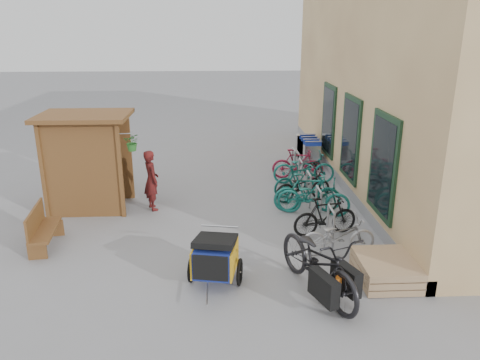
{
  "coord_description": "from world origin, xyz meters",
  "views": [
    {
      "loc": [
        -0.01,
        -8.77,
        4.41
      ],
      "look_at": [
        0.5,
        1.5,
        1.0
      ],
      "focal_mm": 35.0,
      "sensor_mm": 36.0,
      "label": 1
    }
  ],
  "objects_px": {
    "person_kiosk": "(151,180)",
    "bike_5": "(299,180)",
    "bike_1": "(325,216)",
    "kiosk": "(84,149)",
    "shopping_carts": "(308,147)",
    "bike_7": "(298,164)",
    "child_trailer": "(215,256)",
    "bike_3": "(308,193)",
    "bench": "(42,228)",
    "cargo_bike": "(319,262)",
    "pallet_stack": "(386,270)",
    "bike_0": "(338,236)",
    "bike_6": "(304,168)",
    "bike_2": "(314,197)",
    "bike_4": "(303,186)"
  },
  "relations": [
    {
      "from": "kiosk",
      "to": "bike_7",
      "type": "height_order",
      "value": "kiosk"
    },
    {
      "from": "bike_0",
      "to": "bike_6",
      "type": "distance_m",
      "value": 4.47
    },
    {
      "from": "pallet_stack",
      "to": "shopping_carts",
      "type": "height_order",
      "value": "shopping_carts"
    },
    {
      "from": "bike_1",
      "to": "bike_5",
      "type": "bearing_deg",
      "value": -7.91
    },
    {
      "from": "bike_2",
      "to": "pallet_stack",
      "type": "bearing_deg",
      "value": -151.9
    },
    {
      "from": "person_kiosk",
      "to": "bike_6",
      "type": "relative_size",
      "value": 0.85
    },
    {
      "from": "shopping_carts",
      "to": "person_kiosk",
      "type": "distance_m",
      "value": 6.1
    },
    {
      "from": "bike_5",
      "to": "bike_7",
      "type": "xyz_separation_m",
      "value": [
        0.22,
        1.46,
        0.02
      ]
    },
    {
      "from": "bike_4",
      "to": "bike_6",
      "type": "xyz_separation_m",
      "value": [
        0.28,
        1.43,
        0.06
      ]
    },
    {
      "from": "bike_3",
      "to": "shopping_carts",
      "type": "bearing_deg",
      "value": -7.79
    },
    {
      "from": "cargo_bike",
      "to": "bench",
      "type": "bearing_deg",
      "value": 138.05
    },
    {
      "from": "pallet_stack",
      "to": "bike_0",
      "type": "relative_size",
      "value": 0.78
    },
    {
      "from": "bench",
      "to": "bike_4",
      "type": "relative_size",
      "value": 0.89
    },
    {
      "from": "cargo_bike",
      "to": "bike_3",
      "type": "height_order",
      "value": "cargo_bike"
    },
    {
      "from": "bike_2",
      "to": "bike_7",
      "type": "xyz_separation_m",
      "value": [
        0.09,
        2.79,
        -0.0
      ]
    },
    {
      "from": "bike_0",
      "to": "bike_6",
      "type": "relative_size",
      "value": 0.86
    },
    {
      "from": "child_trailer",
      "to": "person_kiosk",
      "type": "distance_m",
      "value": 3.97
    },
    {
      "from": "cargo_bike",
      "to": "bike_5",
      "type": "distance_m",
      "value": 4.86
    },
    {
      "from": "kiosk",
      "to": "person_kiosk",
      "type": "bearing_deg",
      "value": -5.53
    },
    {
      "from": "bike_7",
      "to": "cargo_bike",
      "type": "bearing_deg",
      "value": -177.2
    },
    {
      "from": "kiosk",
      "to": "shopping_carts",
      "type": "relative_size",
      "value": 1.36
    },
    {
      "from": "cargo_bike",
      "to": "bike_1",
      "type": "height_order",
      "value": "cargo_bike"
    },
    {
      "from": "bike_2",
      "to": "bike_4",
      "type": "bearing_deg",
      "value": 20.59
    },
    {
      "from": "kiosk",
      "to": "bike_1",
      "type": "height_order",
      "value": "kiosk"
    },
    {
      "from": "pallet_stack",
      "to": "bike_1",
      "type": "xyz_separation_m",
      "value": [
        -0.68,
        1.97,
        0.23
      ]
    },
    {
      "from": "person_kiosk",
      "to": "bike_1",
      "type": "distance_m",
      "value": 4.36
    },
    {
      "from": "bench",
      "to": "child_trailer",
      "type": "xyz_separation_m",
      "value": [
        3.59,
        -1.58,
        0.08
      ]
    },
    {
      "from": "bike_3",
      "to": "bike_5",
      "type": "height_order",
      "value": "bike_3"
    },
    {
      "from": "person_kiosk",
      "to": "bike_2",
      "type": "relative_size",
      "value": 0.86
    },
    {
      "from": "person_kiosk",
      "to": "bike_5",
      "type": "bearing_deg",
      "value": -103.48
    },
    {
      "from": "bike_2",
      "to": "bike_3",
      "type": "xyz_separation_m",
      "value": [
        -0.12,
        0.17,
        0.04
      ]
    },
    {
      "from": "shopping_carts",
      "to": "person_kiosk",
      "type": "relative_size",
      "value": 1.2
    },
    {
      "from": "cargo_bike",
      "to": "pallet_stack",
      "type": "bearing_deg",
      "value": -5.86
    },
    {
      "from": "child_trailer",
      "to": "kiosk",
      "type": "bearing_deg",
      "value": 140.83
    },
    {
      "from": "pallet_stack",
      "to": "bike_1",
      "type": "relative_size",
      "value": 0.81
    },
    {
      "from": "bench",
      "to": "kiosk",
      "type": "bearing_deg",
      "value": 73.36
    },
    {
      "from": "shopping_carts",
      "to": "pallet_stack",
      "type": "bearing_deg",
      "value": -90.0
    },
    {
      "from": "pallet_stack",
      "to": "bike_7",
      "type": "relative_size",
      "value": 0.78
    },
    {
      "from": "bike_1",
      "to": "bike_2",
      "type": "relative_size",
      "value": 0.83
    },
    {
      "from": "bike_3",
      "to": "bike_0",
      "type": "bearing_deg",
      "value": -172.19
    },
    {
      "from": "bike_6",
      "to": "bike_7",
      "type": "bearing_deg",
      "value": 15.69
    },
    {
      "from": "pallet_stack",
      "to": "bench",
      "type": "xyz_separation_m",
      "value": [
        -6.67,
        1.67,
        0.23
      ]
    },
    {
      "from": "pallet_stack",
      "to": "bike_2",
      "type": "relative_size",
      "value": 0.68
    },
    {
      "from": "bike_5",
      "to": "child_trailer",
      "type": "bearing_deg",
      "value": 133.68
    },
    {
      "from": "bench",
      "to": "bike_2",
      "type": "xyz_separation_m",
      "value": [
        5.97,
        1.48,
        0.03
      ]
    },
    {
      "from": "bench",
      "to": "bike_2",
      "type": "distance_m",
      "value": 6.15
    },
    {
      "from": "child_trailer",
      "to": "bike_1",
      "type": "relative_size",
      "value": 1.1
    },
    {
      "from": "bike_2",
      "to": "bench",
      "type": "bearing_deg",
      "value": 119.49
    },
    {
      "from": "person_kiosk",
      "to": "bike_7",
      "type": "xyz_separation_m",
      "value": [
        4.05,
        2.22,
        -0.3
      ]
    },
    {
      "from": "person_kiosk",
      "to": "bike_3",
      "type": "xyz_separation_m",
      "value": [
        3.85,
        -0.39,
        -0.26
      ]
    }
  ]
}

